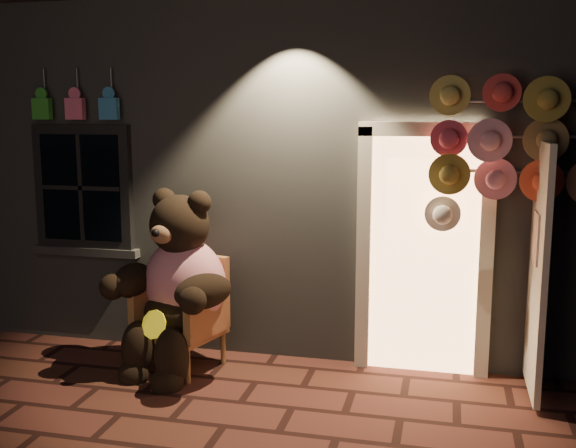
% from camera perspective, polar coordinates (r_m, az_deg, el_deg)
% --- Properties ---
extents(ground, '(60.00, 60.00, 0.00)m').
position_cam_1_polar(ground, '(5.17, -5.48, -16.67)').
color(ground, '#4D231D').
rests_on(ground, ground).
extents(shop_building, '(7.30, 5.95, 3.51)m').
position_cam_1_polar(shop_building, '(8.53, 3.11, 5.89)').
color(shop_building, slate).
rests_on(shop_building, ground).
extents(wicker_armchair, '(0.81, 0.77, 0.99)m').
position_cam_1_polar(wicker_armchair, '(6.18, -8.66, -7.35)').
color(wicker_armchair, olive).
rests_on(wicker_armchair, ground).
extents(teddy_bear, '(1.19, 1.08, 1.70)m').
position_cam_1_polar(teddy_bear, '(6.01, -9.37, -5.30)').
color(teddy_bear, red).
rests_on(teddy_bear, ground).
extents(hat_rack, '(1.45, 0.22, 2.57)m').
position_cam_1_polar(hat_rack, '(5.68, 18.58, 6.29)').
color(hat_rack, '#59595E').
rests_on(hat_rack, ground).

